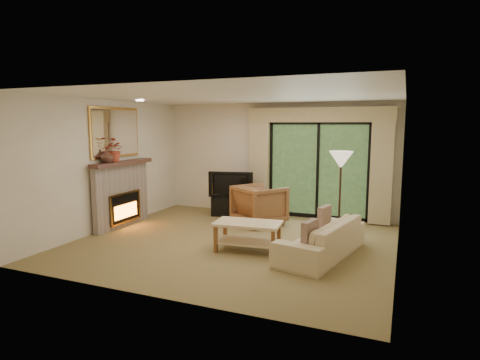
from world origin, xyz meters
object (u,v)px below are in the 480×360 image
at_px(media_console, 232,206).
at_px(armchair, 259,205).
at_px(sofa, 321,238).
at_px(coffee_table, 248,236).

relative_size(media_console, armchair, 0.96).
distance_m(media_console, sofa, 3.26).
distance_m(media_console, coffee_table, 2.65).
xyz_separation_m(media_console, coffee_table, (1.31, -2.31, 0.02)).
xyz_separation_m(armchair, sofa, (1.62, -1.54, -0.13)).
height_order(media_console, coffee_table, coffee_table).
bearing_deg(media_console, armchair, -43.69).
height_order(media_console, armchair, armchair).
bearing_deg(armchair, sofa, 169.79).
bearing_deg(sofa, media_console, -117.76).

